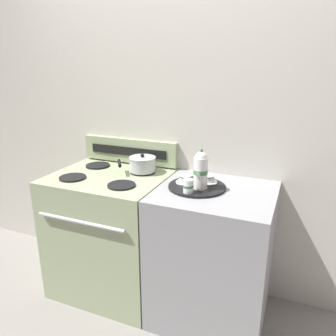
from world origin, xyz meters
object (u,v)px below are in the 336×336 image
(serving_tray, at_px, (197,187))
(teacup_right, at_px, (208,179))
(teacup_left, at_px, (185,179))
(saucepan, at_px, (142,164))
(teapot, at_px, (201,170))
(creamer_jug, at_px, (188,186))
(stove, at_px, (112,233))

(serving_tray, height_order, teacup_right, teacup_right)
(teacup_left, bearing_deg, teacup_right, 24.04)
(saucepan, bearing_deg, teacup_right, -6.26)
(saucepan, bearing_deg, teapot, -19.86)
(teacup_left, distance_m, creamer_jug, 0.17)
(stove, relative_size, teacup_left, 7.67)
(stove, xyz_separation_m, saucepan, (0.18, 0.14, 0.50))
(saucepan, distance_m, teapot, 0.51)
(stove, distance_m, teapot, 0.87)
(saucepan, relative_size, teacup_right, 2.34)
(serving_tray, relative_size, teacup_left, 3.03)
(saucepan, distance_m, creamer_jug, 0.51)
(teapot, distance_m, creamer_jug, 0.13)
(serving_tray, bearing_deg, stove, -179.25)
(stove, height_order, teapot, teapot)
(teacup_left, relative_size, creamer_jug, 1.44)
(teapot, distance_m, teacup_left, 0.16)
(teacup_left, bearing_deg, serving_tray, -14.49)
(stove, height_order, creamer_jug, creamer_jug)
(teapot, relative_size, creamer_jug, 3.03)
(serving_tray, distance_m, teacup_left, 0.09)
(serving_tray, height_order, teapot, teapot)
(teacup_right, bearing_deg, creamer_jug, -105.73)
(serving_tray, xyz_separation_m, teacup_right, (0.05, 0.08, 0.03))
(stove, height_order, serving_tray, serving_tray)
(saucepan, relative_size, creamer_jug, 3.36)
(teacup_left, distance_m, teacup_right, 0.15)
(saucepan, distance_m, serving_tray, 0.47)
(teacup_right, xyz_separation_m, creamer_jug, (-0.06, -0.21, 0.02))
(saucepan, xyz_separation_m, teacup_right, (0.49, -0.05, -0.03))
(stove, relative_size, creamer_jug, 11.02)
(teacup_left, height_order, teacup_right, same)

